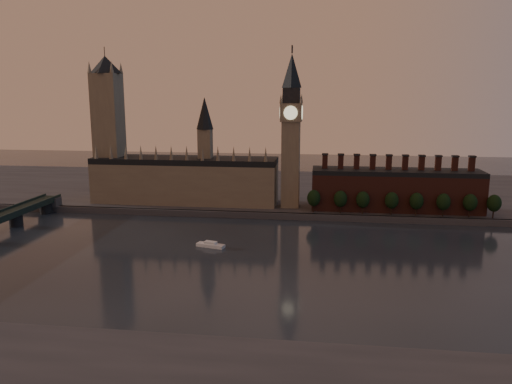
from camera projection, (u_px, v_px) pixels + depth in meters
The scene contains 15 objects.
ground at pixel (254, 265), 237.91m from camera, with size 900.00×900.00×0.00m, color black.
north_bank at pixel (283, 190), 410.72m from camera, with size 900.00×182.00×4.00m.
palace_of_westminster at pixel (186, 178), 353.75m from camera, with size 130.00×30.30×74.00m.
victoria_tower at pixel (108, 124), 353.70m from camera, with size 24.00×24.00×108.00m.
big_ben at pixel (291, 129), 332.66m from camera, with size 15.00×15.00×107.00m.
chimney_block at pixel (396, 189), 331.25m from camera, with size 110.00×25.00×37.00m.
embankment_tree_0 at pixel (314, 198), 324.25m from camera, with size 8.60×8.60×14.88m.
embankment_tree_1 at pixel (340, 199), 321.74m from camera, with size 8.60×8.60×14.88m.
embankment_tree_2 at pixel (363, 200), 319.36m from camera, with size 8.60×8.60×14.88m.
embankment_tree_3 at pixel (392, 200), 317.00m from camera, with size 8.60×8.60×14.88m.
embankment_tree_4 at pixel (417, 201), 315.08m from camera, with size 8.60×8.60×14.88m.
embankment_tree_5 at pixel (443, 202), 312.66m from camera, with size 8.60×8.60×14.88m.
embankment_tree_6 at pixel (470, 202), 311.03m from camera, with size 8.60×8.60×14.88m.
embankment_tree_7 at pixel (494, 203), 308.93m from camera, with size 8.60×8.60×14.88m.
river_boat at pixel (211, 245), 265.06m from camera, with size 16.02×8.38×3.08m.
Camera 1 is at (30.33, -224.69, 79.97)m, focal length 35.00 mm.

